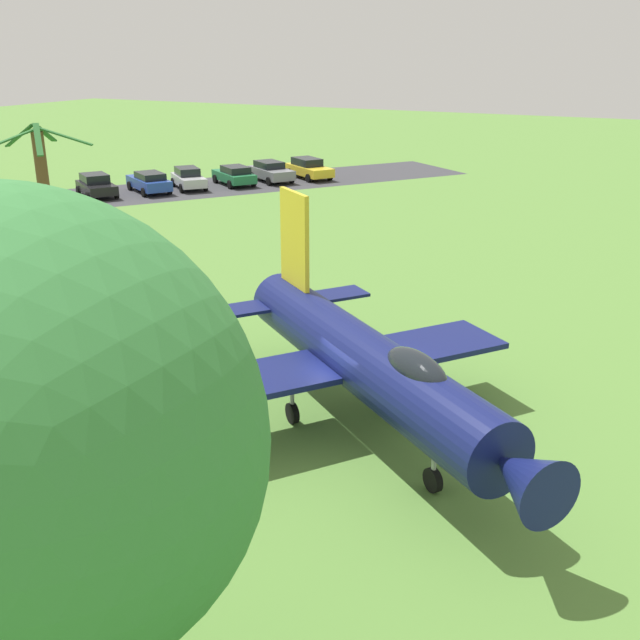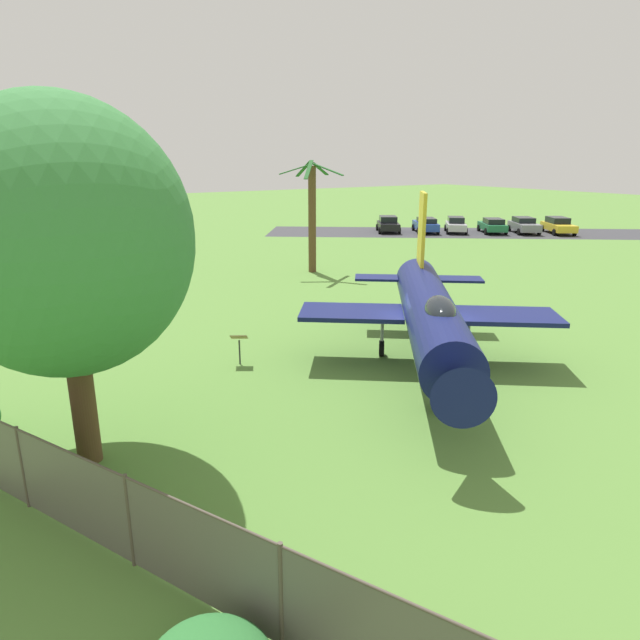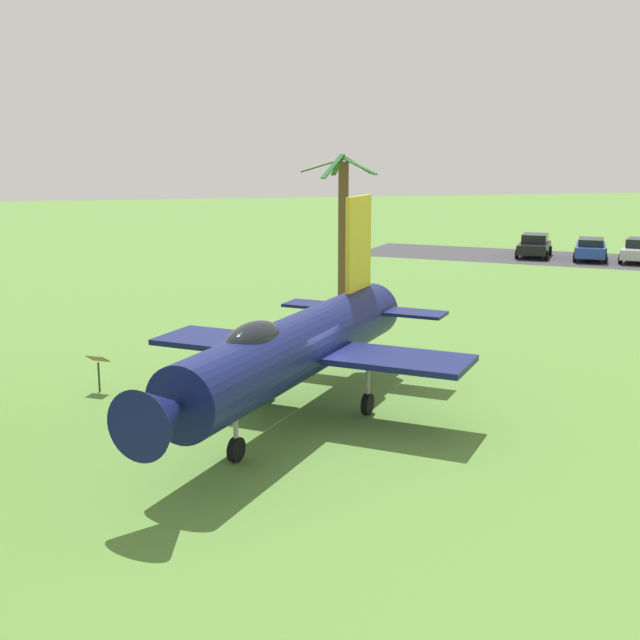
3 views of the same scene
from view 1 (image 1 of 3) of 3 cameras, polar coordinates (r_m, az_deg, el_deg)
ground_plane at (r=20.73m, az=3.19°, el=-8.27°), size 200.00×200.00×0.00m
parking_strip at (r=56.77m, az=-8.02°, el=10.08°), size 30.53×37.46×0.00m
display_jet at (r=19.53m, az=3.82°, el=-3.35°), size 11.93×10.26×5.82m
shade_tree at (r=9.88m, az=-22.36°, el=-8.13°), size 6.44×5.62×8.53m
palm_tree at (r=33.34m, az=-20.20°, el=8.14°), size 3.73×3.59×6.98m
info_plaque at (r=18.23m, az=-15.39°, el=-10.28°), size 0.65×0.72×1.14m
parked_car_yellow at (r=59.75m, az=-0.87°, el=11.55°), size 4.97×4.20×1.55m
parked_car_gray at (r=58.37m, az=-3.78°, el=11.29°), size 4.70×3.98×1.52m
parked_car_green at (r=57.08m, az=-6.57°, el=10.96°), size 4.59×3.96×1.44m
parked_car_silver at (r=56.09m, az=-10.04°, el=10.65°), size 4.24×3.99×1.51m
parked_car_blue at (r=55.14m, az=-12.94°, el=10.28°), size 4.83×3.97×1.46m
parked_car_black at (r=54.51m, az=-16.75°, el=9.84°), size 4.45×3.83×1.54m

